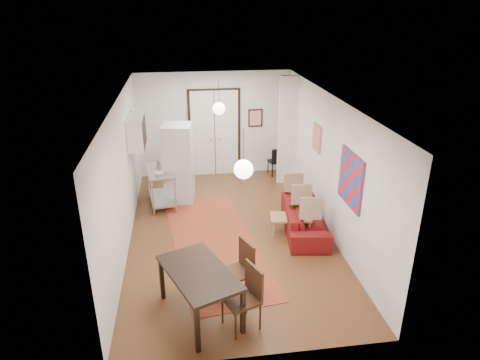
{
  "coord_description": "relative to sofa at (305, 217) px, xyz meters",
  "views": [
    {
      "loc": [
        -0.9,
        -8.01,
        4.64
      ],
      "look_at": [
        0.22,
        -0.06,
        1.25
      ],
      "focal_mm": 32.0,
      "sensor_mm": 36.0,
      "label": 1
    }
  ],
  "objects": [
    {
      "name": "stub_partition",
      "position": [
        0.23,
        2.65,
        1.14
      ],
      "size": [
        0.5,
        0.1,
        2.9
      ],
      "primitive_type": "cube",
      "color": "white",
      "rests_on": "floor"
    },
    {
      "name": "wall_back",
      "position": [
        -1.62,
        3.6,
        1.14
      ],
      "size": [
        4.2,
        0.02,
        2.9
      ],
      "primitive_type": "cube",
      "color": "white",
      "rests_on": "floor"
    },
    {
      "name": "ceiling",
      "position": [
        -1.62,
        0.1,
        2.59
      ],
      "size": [
        4.2,
        7.0,
        0.02
      ],
      "primitive_type": "cube",
      "color": "white",
      "rests_on": "wall_back"
    },
    {
      "name": "soap_bottle",
      "position": [
        -3.14,
        1.96,
        0.7
      ],
      "size": [
        0.1,
        0.1,
        0.19
      ],
      "primitive_type": "imported",
      "rotation": [
        0.0,
        0.0,
        0.22
      ],
      "color": "teal",
      "rests_on": "kitchen_counter"
    },
    {
      "name": "wall_front",
      "position": [
        -1.62,
        -3.4,
        1.14
      ],
      "size": [
        4.2,
        0.02,
        2.9
      ],
      "primitive_type": "cube",
      "color": "white",
      "rests_on": "floor"
    },
    {
      "name": "poster_back",
      "position": [
        -0.47,
        3.57,
        1.29
      ],
      "size": [
        0.4,
        0.03,
        0.5
      ],
      "primitive_type": "cube",
      "color": "red",
      "rests_on": "wall_back"
    },
    {
      "name": "sofa",
      "position": [
        0.0,
        0.0,
        0.0
      ],
      "size": [
        2.2,
        1.11,
        0.62
      ],
      "primitive_type": "imported",
      "rotation": [
        0.0,
        0.0,
        1.43
      ],
      "color": "maroon",
      "rests_on": "floor"
    },
    {
      "name": "wall_cabinet",
      "position": [
        -3.54,
        1.6,
        1.59
      ],
      "size": [
        0.35,
        1.0,
        0.7
      ],
      "primitive_type": "cube",
      "color": "white",
      "rests_on": "wall_left"
    },
    {
      "name": "painting_abstract",
      "position": [
        0.45,
        0.9,
        1.49
      ],
      "size": [
        0.05,
        0.5,
        0.6
      ],
      "primitive_type": "cube",
      "color": "beige",
      "rests_on": "wall_right"
    },
    {
      "name": "coffee_table",
      "position": [
        -0.33,
        -0.06,
        0.02
      ],
      "size": [
        0.92,
        0.6,
        0.38
      ],
      "rotation": [
        0.0,
        0.0,
        -0.15
      ],
      "color": "tan",
      "rests_on": "floor"
    },
    {
      "name": "print_left",
      "position": [
        -3.69,
        2.1,
        1.64
      ],
      "size": [
        0.03,
        0.44,
        0.54
      ],
      "primitive_type": "cube",
      "color": "#A26B43",
      "rests_on": "wall_left"
    },
    {
      "name": "dining_chair_far",
      "position": [
        -1.78,
        -2.67,
        0.28
      ],
      "size": [
        0.63,
        0.75,
        1.02
      ],
      "rotation": [
        0.0,
        0.0,
        -1.18
      ],
      "color": "#392112",
      "rests_on": "floor"
    },
    {
      "name": "wall_left",
      "position": [
        -3.72,
        0.1,
        1.14
      ],
      "size": [
        0.02,
        7.0,
        2.9
      ],
      "primitive_type": "cube",
      "color": "white",
      "rests_on": "floor"
    },
    {
      "name": "kitchen_counter",
      "position": [
        -3.09,
        1.71,
        0.28
      ],
      "size": [
        0.75,
        1.26,
        0.91
      ],
      "rotation": [
        0.0,
        0.0,
        0.14
      ],
      "color": "#BBBEC0",
      "rests_on": "floor"
    },
    {
      "name": "fridge",
      "position": [
        -2.65,
        1.91,
        0.67
      ],
      "size": [
        0.78,
        0.78,
        1.95
      ],
      "primitive_type": "cube",
      "rotation": [
        0.0,
        0.0,
        -0.14
      ],
      "color": "silver",
      "rests_on": "floor"
    },
    {
      "name": "black_side_chair",
      "position": [
        0.07,
        3.32,
        0.17
      ],
      "size": [
        0.44,
        0.44,
        0.82
      ],
      "rotation": [
        0.0,
        0.0,
        3.34
      ],
      "color": "black",
      "rests_on": "floor"
    },
    {
      "name": "dining_chair_near",
      "position": [
        -1.78,
        -1.97,
        0.28
      ],
      "size": [
        0.63,
        0.75,
        1.02
      ],
      "rotation": [
        0.0,
        0.0,
        -1.18
      ],
      "color": "#392112",
      "rests_on": "floor"
    },
    {
      "name": "floor",
      "position": [
        -1.62,
        0.1,
        -0.31
      ],
      "size": [
        7.0,
        7.0,
        0.0
      ],
      "primitive_type": "plane",
      "color": "brown",
      "rests_on": "ground"
    },
    {
      "name": "double_doors",
      "position": [
        -1.62,
        3.55,
        0.89
      ],
      "size": [
        1.44,
        0.06,
        2.5
      ],
      "primitive_type": "cube",
      "color": "white",
      "rests_on": "wall_back"
    },
    {
      "name": "painting_popart",
      "position": [
        0.45,
        -1.15,
        1.34
      ],
      "size": [
        0.05,
        1.0,
        1.0
      ],
      "primitive_type": "cube",
      "color": "red",
      "rests_on": "wall_right"
    },
    {
      "name": "kilim_rug",
      "position": [
        -1.99,
        -0.3,
        -0.3
      ],
      "size": [
        2.15,
        4.47,
        0.01
      ],
      "primitive_type": "cube",
      "rotation": [
        0.0,
        0.0,
        0.13
      ],
      "color": "#A9412A",
      "rests_on": "floor"
    },
    {
      "name": "pendant_back",
      "position": [
        -1.62,
        2.1,
        1.94
      ],
      "size": [
        0.3,
        0.3,
        0.8
      ],
      "color": "white",
      "rests_on": "ceiling"
    },
    {
      "name": "dining_table",
      "position": [
        -2.38,
        -2.42,
        0.42
      ],
      "size": [
        1.35,
        1.69,
        0.82
      ],
      "rotation": [
        0.0,
        0.0,
        0.39
      ],
      "color": "black",
      "rests_on": "floor"
    },
    {
      "name": "pendant_front",
      "position": [
        -1.62,
        -1.9,
        1.94
      ],
      "size": [
        0.3,
        0.3,
        0.8
      ],
      "color": "white",
      "rests_on": "ceiling"
    },
    {
      "name": "potted_plant",
      "position": [
        -0.23,
        -0.06,
        0.26
      ],
      "size": [
        0.38,
        0.34,
        0.37
      ],
      "primitive_type": "imported",
      "rotation": [
        0.0,
        0.0,
        -0.15
      ],
      "color": "#2A5E2B",
      "rests_on": "coffee_table"
    },
    {
      "name": "wall_right",
      "position": [
        0.48,
        0.1,
        1.14
      ],
      "size": [
        0.02,
        7.0,
        2.9
      ],
      "primitive_type": "cube",
      "color": "white",
      "rests_on": "floor"
    },
    {
      "name": "bowl",
      "position": [
        -3.09,
        1.41,
        0.63
      ],
      "size": [
        0.26,
        0.26,
        0.05
      ],
      "primitive_type": "imported",
      "rotation": [
        0.0,
        0.0,
        0.22
      ],
      "color": "silver",
      "rests_on": "kitchen_counter"
    }
  ]
}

